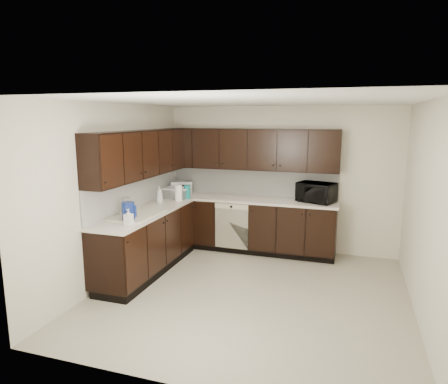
# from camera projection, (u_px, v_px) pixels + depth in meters

# --- Properties ---
(floor) EXTENTS (4.00, 4.00, 0.00)m
(floor) POSITION_uv_depth(u_px,v_px,m) (251.00, 294.00, 5.30)
(floor) COLOR #A7A18A
(floor) RESTS_ON ground
(ceiling) EXTENTS (4.00, 4.00, 0.00)m
(ceiling) POSITION_uv_depth(u_px,v_px,m) (253.00, 101.00, 4.84)
(ceiling) COLOR white
(ceiling) RESTS_ON wall_back
(wall_back) EXTENTS (4.00, 0.02, 2.50)m
(wall_back) POSITION_uv_depth(u_px,v_px,m) (280.00, 179.00, 6.94)
(wall_back) COLOR beige
(wall_back) RESTS_ON floor
(wall_left) EXTENTS (0.02, 4.00, 2.50)m
(wall_left) POSITION_uv_depth(u_px,v_px,m) (116.00, 193.00, 5.68)
(wall_left) COLOR beige
(wall_left) RESTS_ON floor
(wall_right) EXTENTS (0.02, 4.00, 2.50)m
(wall_right) POSITION_uv_depth(u_px,v_px,m) (425.00, 213.00, 4.46)
(wall_right) COLOR beige
(wall_right) RESTS_ON floor
(wall_front) EXTENTS (4.00, 0.02, 2.50)m
(wall_front) POSITION_uv_depth(u_px,v_px,m) (191.00, 251.00, 3.20)
(wall_front) COLOR beige
(wall_front) RESTS_ON floor
(lower_cabinets) EXTENTS (3.00, 2.80, 0.90)m
(lower_cabinets) POSITION_uv_depth(u_px,v_px,m) (208.00, 234.00, 6.57)
(lower_cabinets) COLOR black
(lower_cabinets) RESTS_ON floor
(countertop) EXTENTS (3.03, 2.83, 0.04)m
(countertop) POSITION_uv_depth(u_px,v_px,m) (208.00, 204.00, 6.47)
(countertop) COLOR beige
(countertop) RESTS_ON lower_cabinets
(backsplash) EXTENTS (3.00, 2.80, 0.48)m
(backsplash) POSITION_uv_depth(u_px,v_px,m) (201.00, 186.00, 6.69)
(backsplash) COLOR silver
(backsplash) RESTS_ON countertop
(upper_cabinets) EXTENTS (3.00, 2.80, 0.70)m
(upper_cabinets) POSITION_uv_depth(u_px,v_px,m) (204.00, 151.00, 6.44)
(upper_cabinets) COLOR black
(upper_cabinets) RESTS_ON wall_back
(dishwasher) EXTENTS (0.58, 0.04, 0.78)m
(dishwasher) POSITION_uv_depth(u_px,v_px,m) (232.00, 223.00, 6.73)
(dishwasher) COLOR beige
(dishwasher) RESTS_ON lower_cabinets
(sink) EXTENTS (0.54, 0.82, 0.42)m
(sink) POSITION_uv_depth(u_px,v_px,m) (136.00, 220.00, 5.64)
(sink) COLOR beige
(sink) RESTS_ON countertop
(microwave) EXTENTS (0.68, 0.57, 0.32)m
(microwave) POSITION_uv_depth(u_px,v_px,m) (316.00, 192.00, 6.52)
(microwave) COLOR black
(microwave) RESTS_ON countertop
(soap_bottle_a) EXTENTS (0.10, 0.11, 0.21)m
(soap_bottle_a) POSITION_uv_depth(u_px,v_px,m) (129.00, 217.00, 5.15)
(soap_bottle_a) COLOR gray
(soap_bottle_a) RESTS_ON countertop
(soap_bottle_b) EXTENTS (0.11, 0.11, 0.27)m
(soap_bottle_b) POSITION_uv_depth(u_px,v_px,m) (159.00, 195.00, 6.47)
(soap_bottle_b) COLOR gray
(soap_bottle_b) RESTS_ON countertop
(toaster_oven) EXTENTS (0.44, 0.38, 0.23)m
(toaster_oven) POSITION_uv_depth(u_px,v_px,m) (182.00, 188.00, 7.23)
(toaster_oven) COLOR silver
(toaster_oven) RESTS_ON countertop
(storage_bin) EXTENTS (0.46, 0.36, 0.17)m
(storage_bin) POSITION_uv_depth(u_px,v_px,m) (177.00, 193.00, 6.89)
(storage_bin) COLOR silver
(storage_bin) RESTS_ON countertop
(blue_pitcher) EXTENTS (0.22, 0.22, 0.26)m
(blue_pitcher) POSITION_uv_depth(u_px,v_px,m) (128.00, 212.00, 5.33)
(blue_pitcher) COLOR navy
(blue_pitcher) RESTS_ON countertop
(teal_tumbler) EXTENTS (0.10, 0.10, 0.23)m
(teal_tumbler) POSITION_uv_depth(u_px,v_px,m) (187.00, 192.00, 6.82)
(teal_tumbler) COLOR #0B7E7C
(teal_tumbler) RESTS_ON countertop
(paper_towel_roll) EXTENTS (0.14, 0.14, 0.27)m
(paper_towel_roll) POSITION_uv_depth(u_px,v_px,m) (178.00, 193.00, 6.63)
(paper_towel_roll) COLOR white
(paper_towel_roll) RESTS_ON countertop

